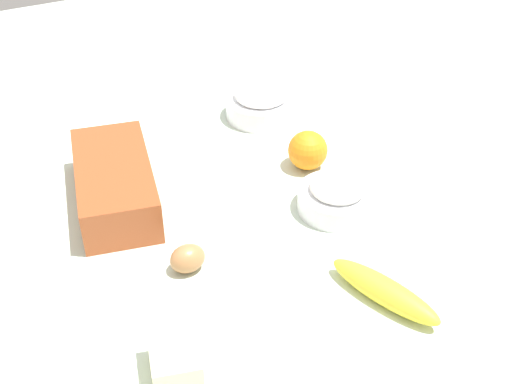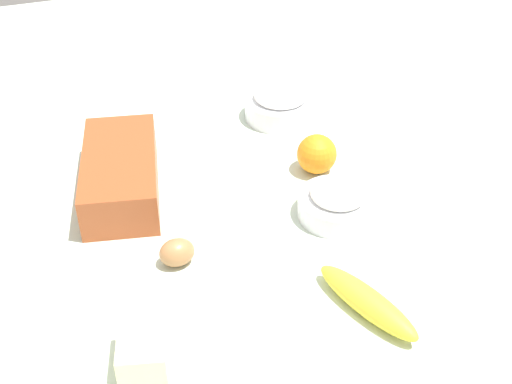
{
  "view_description": "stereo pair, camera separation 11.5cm",
  "coord_description": "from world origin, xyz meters",
  "views": [
    {
      "loc": [
        -0.82,
        0.43,
        0.72
      ],
      "look_at": [
        0.0,
        0.0,
        0.04
      ],
      "focal_mm": 46.32,
      "sensor_mm": 36.0,
      "label": 1
    },
    {
      "loc": [
        -0.87,
        0.32,
        0.72
      ],
      "look_at": [
        0.0,
        0.0,
        0.04
      ],
      "focal_mm": 46.32,
      "sensor_mm": 36.0,
      "label": 2
    }
  ],
  "objects": [
    {
      "name": "ground_plane",
      "position": [
        0.0,
        0.0,
        -0.01
      ],
      "size": [
        2.4,
        2.4,
        0.02
      ],
      "primitive_type": "cube",
      "color": "silver"
    },
    {
      "name": "loaf_pan",
      "position": [
        0.14,
        0.21,
        0.04
      ],
      "size": [
        0.3,
        0.18,
        0.08
      ],
      "rotation": [
        0.0,
        0.0,
        -0.21
      ],
      "color": "#9E4723",
      "rests_on": "ground_plane"
    },
    {
      "name": "flour_bowl",
      "position": [
        -0.06,
        -0.13,
        0.03
      ],
      "size": [
        0.14,
        0.14,
        0.07
      ],
      "color": "white",
      "rests_on": "ground_plane"
    },
    {
      "name": "sugar_bowl",
      "position": [
        0.29,
        -0.16,
        0.03
      ],
      "size": [
        0.15,
        0.15,
        0.07
      ],
      "color": "white",
      "rests_on": "ground_plane"
    },
    {
      "name": "banana",
      "position": [
        -0.29,
        -0.07,
        0.02
      ],
      "size": [
        0.19,
        0.1,
        0.04
      ],
      "primitive_type": "ellipsoid",
      "rotation": [
        0.0,
        0.0,
        0.33
      ],
      "color": "yellow",
      "rests_on": "ground_plane"
    },
    {
      "name": "orange_fruit",
      "position": [
        0.08,
        -0.15,
        0.04
      ],
      "size": [
        0.08,
        0.08,
        0.08
      ],
      "primitive_type": "sphere",
      "color": "orange",
      "rests_on": "ground_plane"
    },
    {
      "name": "butter_block",
      "position": [
        -0.27,
        0.26,
        0.03
      ],
      "size": [
        0.1,
        0.08,
        0.06
      ],
      "primitive_type": "cube",
      "rotation": [
        0.0,
        0.0,
        -0.25
      ],
      "color": "#F4EDB2",
      "rests_on": "ground_plane"
    },
    {
      "name": "egg_near_butter",
      "position": [
        -0.09,
        0.17,
        0.02
      ],
      "size": [
        0.05,
        0.06,
        0.05
      ],
      "primitive_type": "ellipsoid",
      "rotation": [
        0.0,
        1.57,
        4.76
      ],
      "color": "#AE7547",
      "rests_on": "ground_plane"
    }
  ]
}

